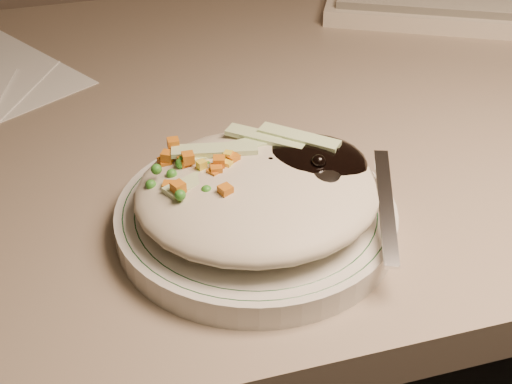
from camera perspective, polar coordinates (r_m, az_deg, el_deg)
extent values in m
cube|color=gray|center=(0.77, 0.36, 5.79)|extent=(1.40, 0.70, 0.04)
cylinder|color=silver|center=(0.57, 0.00, -2.11)|extent=(0.22, 0.22, 0.02)
torus|color=#144723|center=(0.57, 0.00, -1.31)|extent=(0.21, 0.21, 0.00)
torus|color=#144723|center=(0.57, 0.00, -1.31)|extent=(0.19, 0.19, 0.00)
ellipsoid|color=#C0B79C|center=(0.55, 0.14, 0.06)|extent=(0.19, 0.18, 0.04)
ellipsoid|color=black|center=(0.57, 4.06, 2.03)|extent=(0.10, 0.09, 0.03)
ellipsoid|color=orange|center=(0.56, -4.88, 0.62)|extent=(0.08, 0.08, 0.02)
sphere|color=black|center=(0.56, 1.16, 2.25)|extent=(0.01, 0.01, 0.01)
sphere|color=black|center=(0.57, 3.76, 3.02)|extent=(0.01, 0.01, 0.01)
sphere|color=black|center=(0.57, 6.19, 3.31)|extent=(0.01, 0.01, 0.01)
sphere|color=black|center=(0.58, 5.05, 3.40)|extent=(0.01, 0.01, 0.01)
sphere|color=black|center=(0.55, 5.03, 2.40)|extent=(0.01, 0.01, 0.01)
sphere|color=black|center=(0.56, 3.75, 2.60)|extent=(0.01, 0.01, 0.01)
sphere|color=black|center=(0.58, 4.44, 3.32)|extent=(0.01, 0.01, 0.01)
cube|color=#CB6B16|center=(0.55, -5.46, 2.74)|extent=(0.01, 0.01, 0.01)
cube|color=#CB6B16|center=(0.54, -3.33, 0.83)|extent=(0.01, 0.01, 0.01)
cube|color=#CB6B16|center=(0.56, -7.09, 2.85)|extent=(0.01, 0.01, 0.01)
cube|color=#CB6B16|center=(0.55, -2.97, 2.43)|extent=(0.01, 0.01, 0.01)
cube|color=#CB6B16|center=(0.54, -3.19, 1.74)|extent=(0.01, 0.01, 0.01)
cube|color=#CB6B16|center=(0.57, -7.31, 2.36)|extent=(0.01, 0.01, 0.01)
cube|color=#CB6B16|center=(0.56, -5.72, 2.40)|extent=(0.01, 0.01, 0.01)
cube|color=#CB6B16|center=(0.54, -3.34, 1.43)|extent=(0.01, 0.01, 0.01)
cube|color=#CB6B16|center=(0.55, -1.88, 2.63)|extent=(0.01, 0.01, 0.01)
cube|color=#CB6B16|center=(0.57, -6.64, 3.88)|extent=(0.01, 0.01, 0.01)
cube|color=#CB6B16|center=(0.52, -6.25, 0.36)|extent=(0.01, 0.01, 0.01)
cube|color=#CB6B16|center=(0.52, -2.46, 0.09)|extent=(0.01, 0.01, 0.01)
cube|color=#CB6B16|center=(0.54, -6.98, 0.38)|extent=(0.01, 0.01, 0.01)
cube|color=#CB6B16|center=(0.57, -7.15, 2.15)|extent=(0.01, 0.01, 0.01)
sphere|color=#388C28|center=(0.55, -3.44, 1.84)|extent=(0.01, 0.01, 0.01)
sphere|color=#388C28|center=(0.52, -6.09, -0.25)|extent=(0.01, 0.01, 0.01)
sphere|color=#388C28|center=(0.55, -6.76, 1.43)|extent=(0.01, 0.01, 0.01)
sphere|color=#388C28|center=(0.54, -7.98, 1.81)|extent=(0.01, 0.01, 0.01)
sphere|color=#388C28|center=(0.56, -3.86, 2.04)|extent=(0.01, 0.01, 0.01)
sphere|color=#388C28|center=(0.53, -2.40, 0.02)|extent=(0.01, 0.01, 0.01)
sphere|color=#388C28|center=(0.55, -4.87, 1.07)|extent=(0.01, 0.01, 0.01)
sphere|color=#388C28|center=(0.53, -5.17, -0.22)|extent=(0.01, 0.01, 0.01)
sphere|color=#388C28|center=(0.54, -8.41, 0.57)|extent=(0.01, 0.01, 0.01)
sphere|color=#388C28|center=(0.55, -5.86, 2.52)|extent=(0.01, 0.01, 0.01)
sphere|color=#388C28|center=(0.55, -6.05, 2.29)|extent=(0.01, 0.01, 0.01)
sphere|color=#388C28|center=(0.54, -6.38, 0.43)|extent=(0.01, 0.01, 0.01)
sphere|color=#388C28|center=(0.53, -3.98, 0.12)|extent=(0.01, 0.01, 0.01)
sphere|color=#388C28|center=(0.57, -1.94, 3.18)|extent=(0.01, 0.01, 0.01)
cube|color=yellow|center=(0.56, -3.98, 2.03)|extent=(0.01, 0.01, 0.01)
cube|color=yellow|center=(0.55, -2.30, 2.14)|extent=(0.01, 0.01, 0.01)
cube|color=yellow|center=(0.56, -5.15, 1.99)|extent=(0.01, 0.01, 0.01)
cube|color=yellow|center=(0.55, -4.38, 2.16)|extent=(0.01, 0.01, 0.01)
cube|color=yellow|center=(0.55, -4.81, 0.96)|extent=(0.01, 0.01, 0.01)
cube|color=yellow|center=(0.55, -2.26, 2.91)|extent=(0.01, 0.01, 0.01)
cube|color=yellow|center=(0.57, -3.44, 3.40)|extent=(0.01, 0.01, 0.01)
cube|color=yellow|center=(0.55, -3.83, 1.04)|extent=(0.01, 0.01, 0.01)
cube|color=#B2D18C|center=(0.57, -1.94, 3.52)|extent=(0.07, 0.02, 0.00)
cube|color=#B2D18C|center=(0.58, 0.80, 4.38)|extent=(0.06, 0.06, 0.00)
cube|color=#B2D18C|center=(0.54, -4.21, 1.24)|extent=(0.07, 0.04, 0.00)
cube|color=#B2D18C|center=(0.58, 3.47, 4.40)|extent=(0.06, 0.06, 0.00)
cube|color=#B2D18C|center=(0.54, 0.80, 0.78)|extent=(0.07, 0.04, 0.00)
cube|color=#B2D18C|center=(0.56, -3.34, 3.40)|extent=(0.07, 0.03, 0.00)
ellipsoid|color=silver|center=(0.55, 5.15, 1.55)|extent=(0.05, 0.06, 0.01)
cube|color=silver|center=(0.54, 10.36, -1.08)|extent=(0.05, 0.11, 0.03)
cube|color=beige|center=(1.02, 18.30, 13.73)|extent=(0.45, 0.33, 0.02)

